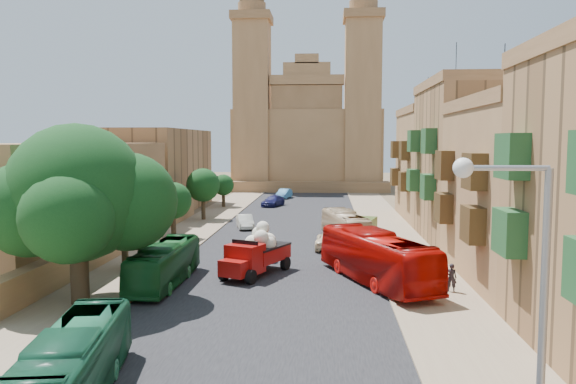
# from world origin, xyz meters

# --- Properties ---
(ground) EXTENTS (260.00, 260.00, 0.00)m
(ground) POSITION_xyz_m (0.00, 0.00, 0.00)
(ground) COLOR brown
(road_surface) EXTENTS (14.00, 140.00, 0.01)m
(road_surface) POSITION_xyz_m (0.00, 30.00, 0.01)
(road_surface) COLOR black
(road_surface) RESTS_ON ground
(sidewalk_east) EXTENTS (5.00, 140.00, 0.01)m
(sidewalk_east) POSITION_xyz_m (9.50, 30.00, 0.01)
(sidewalk_east) COLOR #836E56
(sidewalk_east) RESTS_ON ground
(sidewalk_west) EXTENTS (5.00, 140.00, 0.01)m
(sidewalk_west) POSITION_xyz_m (-9.50, 30.00, 0.01)
(sidewalk_west) COLOR #836E56
(sidewalk_west) RESTS_ON ground
(kerb_east) EXTENTS (0.25, 140.00, 0.12)m
(kerb_east) POSITION_xyz_m (7.00, 30.00, 0.06)
(kerb_east) COLOR #836E56
(kerb_east) RESTS_ON ground
(kerb_west) EXTENTS (0.25, 140.00, 0.12)m
(kerb_west) POSITION_xyz_m (-7.00, 30.00, 0.06)
(kerb_west) COLOR #836E56
(kerb_west) RESTS_ON ground
(townhouse_b) EXTENTS (9.00, 14.00, 14.90)m
(townhouse_b) POSITION_xyz_m (15.95, 11.00, 5.66)
(townhouse_b) COLOR olive
(townhouse_b) RESTS_ON ground
(townhouse_c) EXTENTS (9.00, 14.00, 17.40)m
(townhouse_c) POSITION_xyz_m (15.95, 25.00, 6.91)
(townhouse_c) COLOR #956B44
(townhouse_c) RESTS_ON ground
(townhouse_d) EXTENTS (9.00, 14.00, 15.90)m
(townhouse_d) POSITION_xyz_m (15.95, 39.00, 6.16)
(townhouse_d) COLOR olive
(townhouse_d) RESTS_ON ground
(west_wall) EXTENTS (1.00, 40.00, 1.80)m
(west_wall) POSITION_xyz_m (-12.50, 20.00, 0.90)
(west_wall) COLOR olive
(west_wall) RESTS_ON ground
(west_building_low) EXTENTS (10.00, 28.00, 8.40)m
(west_building_low) POSITION_xyz_m (-18.00, 18.00, 4.20)
(west_building_low) COLOR brown
(west_building_low) RESTS_ON ground
(west_building_mid) EXTENTS (10.00, 22.00, 10.00)m
(west_building_mid) POSITION_xyz_m (-18.00, 44.00, 5.00)
(west_building_mid) COLOR #956B44
(west_building_mid) RESTS_ON ground
(church) EXTENTS (28.00, 22.50, 36.30)m
(church) POSITION_xyz_m (-0.00, 78.61, 9.52)
(church) COLOR olive
(church) RESTS_ON ground
(ficus_tree) EXTENTS (9.51, 8.75, 9.51)m
(ficus_tree) POSITION_xyz_m (-9.42, 4.01, 5.62)
(ficus_tree) COLOR #332619
(ficus_tree) RESTS_ON ground
(street_tree_a) EXTENTS (3.18, 3.18, 4.89)m
(street_tree_a) POSITION_xyz_m (-10.00, 12.00, 3.27)
(street_tree_a) COLOR #332619
(street_tree_a) RESTS_ON ground
(street_tree_b) EXTENTS (3.24, 3.24, 4.98)m
(street_tree_b) POSITION_xyz_m (-10.00, 24.00, 3.33)
(street_tree_b) COLOR #332619
(street_tree_b) RESTS_ON ground
(street_tree_c) EXTENTS (3.66, 3.66, 5.63)m
(street_tree_c) POSITION_xyz_m (-10.00, 36.00, 3.77)
(street_tree_c) COLOR #332619
(street_tree_c) RESTS_ON ground
(street_tree_d) EXTENTS (2.77, 2.77, 4.26)m
(street_tree_d) POSITION_xyz_m (-10.00, 48.00, 2.84)
(street_tree_d) COLOR #332619
(street_tree_d) RESTS_ON ground
(streetlamp) EXTENTS (2.11, 0.44, 8.22)m
(streetlamp) POSITION_xyz_m (7.72, -12.00, 5.20)
(streetlamp) COLOR gray
(streetlamp) RESTS_ON ground
(red_truck) EXTENTS (4.28, 6.09, 3.38)m
(red_truck) POSITION_xyz_m (-1.03, 10.95, 1.49)
(red_truck) COLOR #960E0B
(red_truck) RESTS_ON ground
(olive_pickup) EXTENTS (3.09, 4.83, 1.85)m
(olive_pickup) POSITION_xyz_m (6.50, 24.14, 0.90)
(olive_pickup) COLOR #3E531F
(olive_pickup) RESTS_ON ground
(bus_green_south) EXTENTS (3.46, 9.17, 2.49)m
(bus_green_south) POSITION_xyz_m (-4.76, -7.07, 1.25)
(bus_green_south) COLOR #19593B
(bus_green_south) RESTS_ON ground
(bus_green_north) EXTENTS (2.21, 9.06, 2.52)m
(bus_green_north) POSITION_xyz_m (-6.16, 8.15, 1.26)
(bus_green_north) COLOR #104B1D
(bus_green_north) RESTS_ON ground
(bus_red_east) EXTENTS (6.75, 11.27, 3.10)m
(bus_red_east) POSITION_xyz_m (6.50, 9.45, 1.55)
(bus_red_east) COLOR #A60804
(bus_red_east) RESTS_ON ground
(bus_cream_east) EXTENTS (4.15, 9.55, 2.59)m
(bus_cream_east) POSITION_xyz_m (5.07, 23.61, 1.30)
(bus_cream_east) COLOR tan
(bus_cream_east) RESTS_ON ground
(car_blue_a) EXTENTS (1.85, 4.08, 1.36)m
(car_blue_a) POSITION_xyz_m (-1.00, 16.13, 0.68)
(car_blue_a) COLOR #367CBB
(car_blue_a) RESTS_ON ground
(car_white_a) EXTENTS (2.39, 4.30, 1.34)m
(car_white_a) POSITION_xyz_m (-4.53, 30.02, 0.67)
(car_white_a) COLOR beige
(car_white_a) RESTS_ON ground
(car_cream) EXTENTS (2.37, 4.84, 1.32)m
(car_cream) POSITION_xyz_m (3.76, 20.18, 0.66)
(car_cream) COLOR beige
(car_cream) RESTS_ON ground
(car_dkblue) EXTENTS (3.24, 5.07, 1.37)m
(car_dkblue) POSITION_xyz_m (-3.57, 49.07, 0.68)
(car_dkblue) COLOR #13164A
(car_dkblue) RESTS_ON ground
(car_white_b) EXTENTS (1.83, 3.71, 1.22)m
(car_white_b) POSITION_xyz_m (4.53, 37.12, 0.61)
(car_white_b) COLOR white
(car_white_b) RESTS_ON ground
(car_blue_b) EXTENTS (2.30, 4.52, 1.42)m
(car_blue_b) POSITION_xyz_m (-2.90, 59.44, 0.71)
(car_blue_b) COLOR teal
(car_blue_b) RESTS_ON ground
(pedestrian_a) EXTENTS (0.68, 0.52, 1.65)m
(pedestrian_a) POSITION_xyz_m (10.60, 7.68, 0.82)
(pedestrian_a) COLOR #242026
(pedestrian_a) RESTS_ON ground
(pedestrian_c) EXTENTS (0.43, 0.94, 1.56)m
(pedestrian_c) POSITION_xyz_m (8.58, 19.12, 0.78)
(pedestrian_c) COLOR #3D3D3F
(pedestrian_c) RESTS_ON ground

